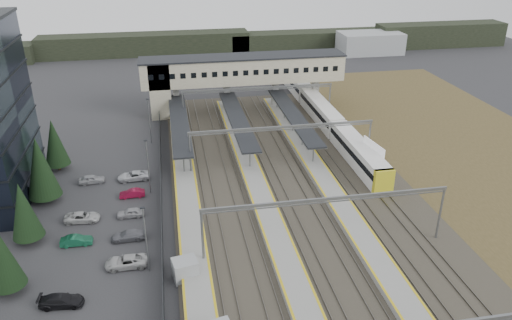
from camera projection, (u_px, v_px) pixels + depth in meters
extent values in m
plane|color=#2B2B2D|center=(214.00, 224.00, 63.17)|extent=(220.00, 220.00, 0.00)
cylinder|color=black|center=(11.00, 287.00, 51.33)|extent=(0.44, 0.44, 1.20)
cone|color=black|center=(3.00, 257.00, 49.71)|extent=(3.54, 3.54, 6.80)
cylinder|color=black|center=(30.00, 238.00, 59.34)|extent=(0.44, 0.44, 1.20)
cone|color=black|center=(24.00, 210.00, 57.67)|extent=(3.64, 3.64, 7.00)
cylinder|color=black|center=(46.00, 197.00, 68.23)|extent=(0.44, 0.44, 1.20)
cone|color=black|center=(40.00, 167.00, 66.25)|extent=(4.42, 4.42, 8.50)
cylinder|color=black|center=(59.00, 166.00, 77.13)|extent=(0.44, 0.44, 1.20)
cone|color=black|center=(55.00, 142.00, 75.42)|extent=(3.74, 3.74, 7.20)
imported|color=black|center=(61.00, 301.00, 49.45)|extent=(4.48, 2.12, 1.26)
imported|color=#145337|center=(76.00, 241.00, 58.89)|extent=(3.70, 1.30, 1.22)
imported|color=#BEBEBE|center=(82.00, 217.00, 63.61)|extent=(4.54, 2.34, 1.22)
imported|color=#9A9B9F|center=(92.00, 179.00, 73.02)|extent=(3.91, 1.84, 1.29)
imported|color=#B7B7B7|center=(126.00, 262.00, 55.14)|extent=(4.65, 2.15, 1.29)
imported|color=slate|center=(128.00, 235.00, 59.87)|extent=(4.17, 1.74, 1.20)
imported|color=#A2A1A5|center=(130.00, 213.00, 64.58)|extent=(3.57, 1.47, 1.21)
imported|color=maroon|center=(132.00, 193.00, 69.31)|extent=(3.52, 1.33, 1.15)
imported|color=silver|center=(134.00, 176.00, 74.00)|extent=(4.74, 2.39, 1.29)
cylinder|color=slate|center=(146.00, 240.00, 53.04)|extent=(0.16, 0.16, 8.00)
cube|color=black|center=(142.00, 208.00, 51.34)|extent=(0.50, 0.25, 0.15)
cylinder|color=slate|center=(148.00, 167.00, 69.05)|extent=(0.16, 0.16, 8.00)
cube|color=black|center=(145.00, 141.00, 67.35)|extent=(0.50, 0.25, 0.15)
cylinder|color=slate|center=(150.00, 121.00, 85.06)|extent=(0.16, 0.16, 8.00)
cube|color=black|center=(147.00, 99.00, 83.36)|extent=(0.50, 0.25, 0.15)
cube|color=#26282B|center=(161.00, 203.00, 66.13)|extent=(0.08, 90.00, 2.00)
cube|color=#989B9D|center=(185.00, 270.00, 53.01)|extent=(2.93, 2.59, 2.36)
cube|color=#373129|center=(296.00, 196.00, 69.52)|extent=(34.00, 90.00, 0.20)
cube|color=#59544C|center=(205.00, 203.00, 67.38)|extent=(0.08, 90.00, 0.14)
cube|color=#59544C|center=(216.00, 203.00, 67.61)|extent=(0.08, 90.00, 0.14)
cube|color=#59544C|center=(234.00, 201.00, 68.03)|extent=(0.08, 90.00, 0.14)
cube|color=#59544C|center=(245.00, 200.00, 68.26)|extent=(0.08, 90.00, 0.14)
cube|color=#59544C|center=(277.00, 197.00, 69.00)|extent=(0.08, 90.00, 0.14)
cube|color=#59544C|center=(287.00, 196.00, 69.24)|extent=(0.08, 90.00, 0.14)
cube|color=#59544C|center=(305.00, 194.00, 69.65)|extent=(0.08, 90.00, 0.14)
cube|color=#59544C|center=(315.00, 193.00, 69.89)|extent=(0.08, 90.00, 0.14)
cube|color=#59544C|center=(346.00, 191.00, 70.63)|extent=(0.08, 90.00, 0.14)
cube|color=#59544C|center=(356.00, 190.00, 70.86)|extent=(0.08, 90.00, 0.14)
cube|color=#59544C|center=(373.00, 188.00, 71.28)|extent=(0.08, 90.00, 0.14)
cube|color=#59544C|center=(382.00, 187.00, 71.51)|extent=(0.08, 90.00, 0.14)
cube|color=gray|center=(188.00, 204.00, 66.94)|extent=(3.20, 82.00, 0.90)
cube|color=gold|center=(177.00, 202.00, 66.50)|extent=(0.25, 82.00, 0.02)
cube|color=gold|center=(199.00, 200.00, 66.97)|extent=(0.25, 82.00, 0.02)
cube|color=gray|center=(261.00, 197.00, 68.56)|extent=(3.20, 82.00, 0.90)
cube|color=gold|center=(251.00, 195.00, 68.13)|extent=(0.25, 82.00, 0.02)
cube|color=gold|center=(271.00, 193.00, 68.60)|extent=(0.25, 82.00, 0.02)
cube|color=gray|center=(331.00, 191.00, 70.19)|extent=(3.20, 82.00, 0.90)
cube|color=gold|center=(321.00, 189.00, 69.75)|extent=(0.25, 82.00, 0.02)
cube|color=gold|center=(341.00, 187.00, 70.23)|extent=(0.25, 82.00, 0.02)
cube|color=black|center=(179.00, 122.00, 84.99)|extent=(3.00, 30.00, 0.25)
cube|color=slate|center=(179.00, 122.00, 85.05)|extent=(3.10, 30.00, 0.12)
cylinder|color=slate|center=(184.00, 162.00, 74.11)|extent=(0.20, 0.20, 3.10)
cylinder|color=slate|center=(182.00, 145.00, 79.89)|extent=(0.20, 0.20, 3.10)
cylinder|color=slate|center=(180.00, 130.00, 85.67)|extent=(0.20, 0.20, 3.10)
cylinder|color=slate|center=(178.00, 117.00, 91.45)|extent=(0.20, 0.20, 3.10)
cylinder|color=slate|center=(177.00, 106.00, 97.23)|extent=(0.20, 0.20, 3.10)
cube|color=black|center=(237.00, 118.00, 86.61)|extent=(3.00, 30.00, 0.25)
cube|color=slate|center=(237.00, 119.00, 86.68)|extent=(3.10, 30.00, 0.12)
cylinder|color=slate|center=(250.00, 157.00, 75.73)|extent=(0.20, 0.20, 3.10)
cylinder|color=slate|center=(243.00, 141.00, 81.51)|extent=(0.20, 0.20, 3.10)
cylinder|color=slate|center=(237.00, 127.00, 87.30)|extent=(0.20, 0.20, 3.10)
cylinder|color=slate|center=(232.00, 114.00, 93.08)|extent=(0.20, 0.20, 3.10)
cylinder|color=slate|center=(228.00, 103.00, 98.86)|extent=(0.20, 0.20, 3.10)
cube|color=black|center=(293.00, 114.00, 88.24)|extent=(3.00, 30.00, 0.25)
cube|color=slate|center=(293.00, 115.00, 88.30)|extent=(3.10, 30.00, 0.12)
cylinder|color=slate|center=(313.00, 152.00, 77.36)|extent=(0.20, 0.20, 3.10)
cylinder|color=slate|center=(302.00, 137.00, 83.14)|extent=(0.20, 0.20, 3.10)
cylinder|color=slate|center=(293.00, 123.00, 88.92)|extent=(0.20, 0.20, 3.10)
cylinder|color=slate|center=(284.00, 111.00, 94.70)|extent=(0.20, 0.20, 3.10)
cylinder|color=slate|center=(277.00, 100.00, 100.48)|extent=(0.20, 0.20, 3.10)
cube|color=#A69D85|center=(243.00, 69.00, 98.60)|extent=(40.00, 6.00, 5.00)
cube|color=black|center=(243.00, 57.00, 97.51)|extent=(40.40, 6.40, 0.30)
cube|color=#A69D85|center=(160.00, 88.00, 97.20)|extent=(4.00, 6.00, 11.00)
cube|color=black|center=(151.00, 78.00, 92.95)|extent=(1.00, 0.06, 1.00)
cube|color=black|center=(162.00, 77.00, 93.27)|extent=(1.00, 0.06, 1.00)
cube|color=black|center=(172.00, 76.00, 93.60)|extent=(1.00, 0.06, 1.00)
cube|color=black|center=(183.00, 76.00, 93.92)|extent=(1.00, 0.06, 1.00)
cube|color=black|center=(194.00, 75.00, 94.25)|extent=(1.00, 0.06, 1.00)
cube|color=black|center=(204.00, 75.00, 94.57)|extent=(1.00, 0.06, 1.00)
cube|color=black|center=(215.00, 74.00, 94.90)|extent=(1.00, 0.06, 1.00)
cube|color=black|center=(225.00, 74.00, 95.22)|extent=(1.00, 0.06, 1.00)
cube|color=black|center=(236.00, 73.00, 95.55)|extent=(1.00, 0.06, 1.00)
cube|color=black|center=(246.00, 73.00, 95.87)|extent=(1.00, 0.06, 1.00)
cube|color=black|center=(256.00, 72.00, 96.20)|extent=(1.00, 0.06, 1.00)
cube|color=black|center=(266.00, 72.00, 96.52)|extent=(1.00, 0.06, 1.00)
cube|color=black|center=(276.00, 71.00, 96.85)|extent=(1.00, 0.06, 1.00)
cube|color=black|center=(286.00, 71.00, 97.17)|extent=(1.00, 0.06, 1.00)
cube|color=black|center=(296.00, 70.00, 97.50)|extent=(1.00, 0.06, 1.00)
cube|color=black|center=(306.00, 70.00, 97.82)|extent=(1.00, 0.06, 1.00)
cube|color=black|center=(316.00, 69.00, 98.15)|extent=(1.00, 0.06, 1.00)
cube|color=black|center=(326.00, 69.00, 98.47)|extent=(1.00, 0.06, 1.00)
cube|color=black|center=(335.00, 69.00, 98.80)|extent=(1.00, 0.06, 1.00)
cube|color=gray|center=(169.00, 100.00, 98.51)|extent=(1.20, 1.60, 6.00)
cube|color=gray|center=(176.00, 100.00, 98.76)|extent=(1.20, 1.60, 6.00)
cube|color=gray|center=(226.00, 97.00, 100.38)|extent=(1.20, 1.60, 6.00)
cube|color=gray|center=(275.00, 94.00, 102.01)|extent=(1.20, 1.60, 6.00)
cube|color=gray|center=(315.00, 92.00, 103.39)|extent=(1.20, 1.60, 6.00)
cylinder|color=slate|center=(203.00, 238.00, 54.23)|extent=(0.28, 0.28, 7.00)
cylinder|color=slate|center=(440.00, 214.00, 58.78)|extent=(0.28, 0.28, 7.00)
cube|color=slate|center=(328.00, 199.00, 55.01)|extent=(28.40, 0.25, 0.35)
cube|color=slate|center=(328.00, 202.00, 55.18)|extent=(28.40, 0.12, 0.12)
cylinder|color=slate|center=(190.00, 155.00, 73.80)|extent=(0.28, 0.28, 7.00)
cylinder|color=slate|center=(369.00, 142.00, 78.35)|extent=(0.28, 0.28, 7.00)
cube|color=slate|center=(283.00, 127.00, 74.58)|extent=(28.40, 0.25, 0.35)
cube|color=slate|center=(283.00, 129.00, 74.75)|extent=(28.40, 0.12, 0.12)
cylinder|color=slate|center=(183.00, 110.00, 91.59)|extent=(0.28, 0.28, 7.00)
cylinder|color=slate|center=(329.00, 102.00, 96.14)|extent=(0.28, 0.28, 7.00)
cube|color=slate|center=(258.00, 88.00, 92.37)|extent=(28.40, 0.25, 0.35)
cube|color=slate|center=(258.00, 90.00, 92.54)|extent=(28.40, 0.12, 0.12)
cube|color=white|center=(358.00, 153.00, 77.76)|extent=(2.81, 19.51, 3.62)
cube|color=black|center=(359.00, 151.00, 77.59)|extent=(2.88, 18.91, 0.90)
cube|color=slate|center=(357.00, 162.00, 78.42)|extent=(2.41, 18.11, 0.50)
cube|color=white|center=(320.00, 111.00, 95.64)|extent=(2.81, 19.51, 3.62)
cube|color=black|center=(320.00, 109.00, 95.47)|extent=(2.88, 18.91, 0.90)
cube|color=slate|center=(320.00, 118.00, 96.31)|extent=(2.41, 18.11, 0.50)
cube|color=white|center=(294.00, 81.00, 113.53)|extent=(2.81, 19.51, 3.62)
cube|color=black|center=(294.00, 80.00, 113.35)|extent=(2.88, 18.91, 0.90)
cube|color=slate|center=(294.00, 88.00, 114.19)|extent=(2.41, 18.11, 0.50)
cube|color=gold|center=(383.00, 182.00, 69.17)|extent=(2.84, 0.90, 3.62)
cylinder|color=slate|center=(379.00, 170.00, 73.52)|extent=(0.20, 0.20, 3.17)
cylinder|color=slate|center=(366.00, 157.00, 77.91)|extent=(0.20, 0.20, 3.17)
cube|color=white|center=(373.00, 152.00, 74.87)|extent=(0.98, 5.90, 2.97)
cube|color=#473F20|center=(509.00, 177.00, 74.92)|extent=(34.00, 120.00, 0.06)
cube|color=black|center=(145.00, 44.00, 144.76)|extent=(60.00, 8.00, 6.00)
cube|color=black|center=(311.00, 39.00, 153.10)|extent=(50.00, 8.00, 5.00)
cube|color=black|center=(440.00, 35.00, 154.73)|extent=(40.00, 8.00, 7.00)
cube|color=#989B9D|center=(370.00, 43.00, 146.43)|extent=(18.00, 10.00, 6.00)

